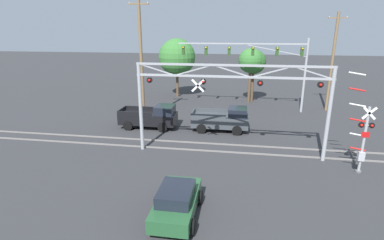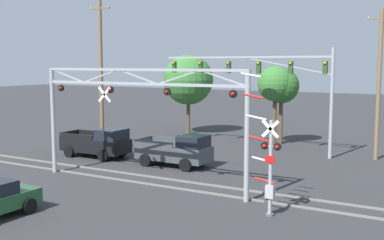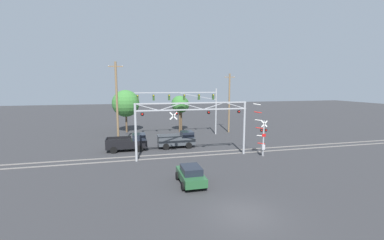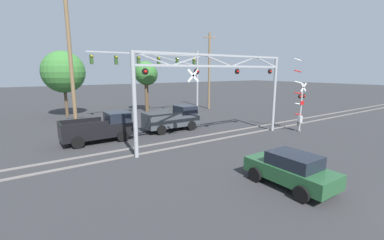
% 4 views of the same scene
% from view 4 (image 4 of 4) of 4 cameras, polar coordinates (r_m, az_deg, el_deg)
% --- Properties ---
extents(rail_track_near, '(80.00, 0.08, 0.10)m').
position_cam_4_polar(rail_track_near, '(19.11, 4.98, -4.42)').
color(rail_track_near, gray).
rests_on(rail_track_near, ground_plane).
extents(rail_track_far, '(80.00, 0.08, 0.10)m').
position_cam_4_polar(rail_track_far, '(20.20, 2.41, -3.55)').
color(rail_track_far, gray).
rests_on(rail_track_far, ground_plane).
extents(crossing_gantry, '(12.63, 0.28, 6.19)m').
position_cam_4_polar(crossing_gantry, '(18.23, 5.73, 8.29)').
color(crossing_gantry, '#9EA0A5').
rests_on(crossing_gantry, ground_plane).
extents(crossing_signal_mast, '(1.84, 0.35, 6.07)m').
position_cam_4_polar(crossing_signal_mast, '(23.35, 22.91, 2.75)').
color(crossing_signal_mast, '#9EA0A5').
rests_on(crossing_signal_mast, ground_plane).
extents(traffic_signal_span, '(13.10, 0.39, 7.50)m').
position_cam_4_polar(traffic_signal_span, '(30.15, -5.13, 11.52)').
color(traffic_signal_span, '#9EA0A5').
rests_on(traffic_signal_span, ground_plane).
extents(pickup_truck_lead, '(4.73, 2.22, 2.05)m').
position_cam_4_polar(pickup_truck_lead, '(22.29, -4.17, 0.29)').
color(pickup_truck_lead, '#3D4247').
rests_on(pickup_truck_lead, ground_plane).
extents(pickup_truck_following, '(4.89, 2.22, 2.05)m').
position_cam_4_polar(pickup_truck_following, '(19.78, -19.69, -1.67)').
color(pickup_truck_following, black).
rests_on(pickup_truck_following, ground_plane).
extents(sedan_waiting, '(2.02, 3.93, 1.54)m').
position_cam_4_polar(sedan_waiting, '(12.32, 21.13, -10.18)').
color(sedan_waiting, '#23512D').
rests_on(sedan_waiting, ground_plane).
extents(utility_pole_left, '(1.80, 0.28, 10.97)m').
position_cam_4_polar(utility_pole_left, '(21.04, -25.33, 11.37)').
color(utility_pole_left, brown).
rests_on(utility_pole_left, ground_plane).
extents(utility_pole_right, '(1.80, 0.28, 9.97)m').
position_cam_4_polar(utility_pole_right, '(34.88, 3.84, 10.91)').
color(utility_pole_right, brown).
rests_on(utility_pole_right, ground_plane).
extents(background_tree_beyond_span, '(4.56, 4.56, 7.25)m').
position_cam_4_polar(background_tree_beyond_span, '(31.94, -26.68, 9.50)').
color(background_tree_beyond_span, brown).
rests_on(background_tree_beyond_span, ground_plane).
extents(background_tree_far_left_verge, '(2.80, 2.80, 6.08)m').
position_cam_4_polar(background_tree_far_left_verge, '(33.34, -10.05, 9.92)').
color(background_tree_far_left_verge, brown).
rests_on(background_tree_far_left_verge, ground_plane).
extents(background_tree_far_right_verge, '(2.82, 2.82, 6.27)m').
position_cam_4_polar(background_tree_far_right_verge, '(32.78, -10.33, 10.21)').
color(background_tree_far_right_verge, brown).
rests_on(background_tree_far_right_verge, ground_plane).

